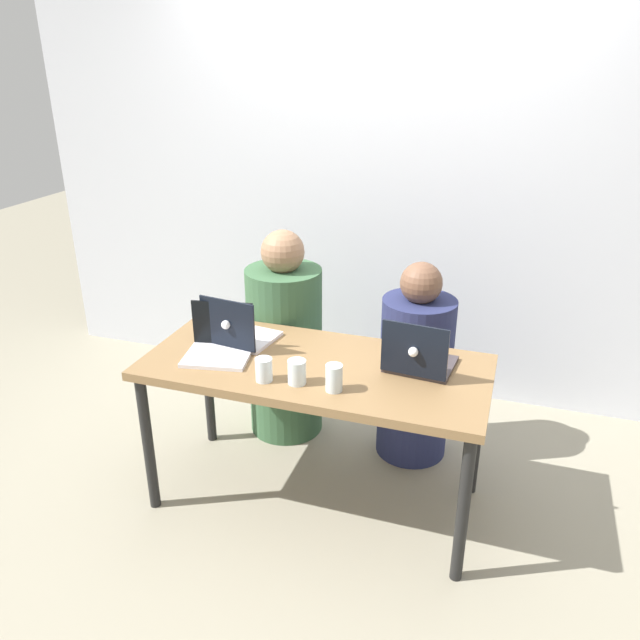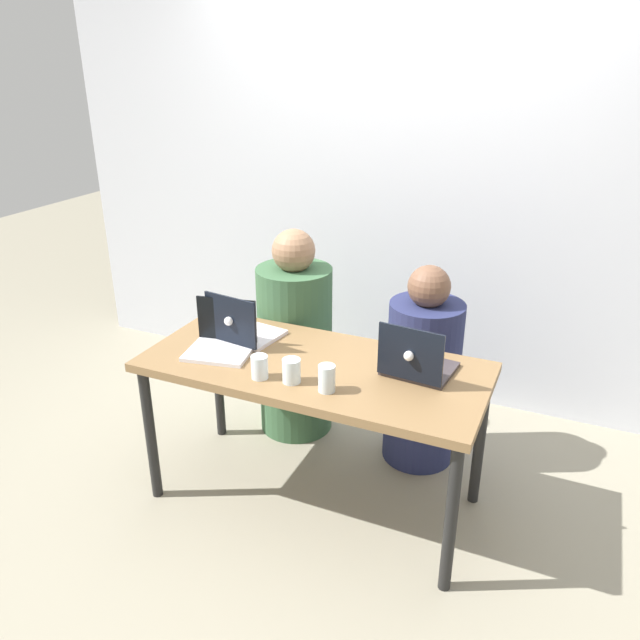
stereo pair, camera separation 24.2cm
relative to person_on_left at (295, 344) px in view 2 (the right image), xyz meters
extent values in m
plane|color=gray|center=(0.36, -0.54, -0.52)|extent=(12.00, 12.00, 0.00)
cube|color=silver|center=(0.36, 0.74, 0.76)|extent=(4.50, 0.10, 2.55)
cube|color=olive|center=(0.36, -0.54, 0.20)|extent=(1.52, 0.68, 0.04)
cylinder|color=black|center=(-0.35, -0.84, -0.17)|extent=(0.05, 0.05, 0.69)
cylinder|color=black|center=(1.07, -0.84, -0.17)|extent=(0.05, 0.05, 0.69)
cylinder|color=black|center=(-0.35, -0.25, -0.17)|extent=(0.05, 0.05, 0.69)
cylinder|color=black|center=(1.07, -0.25, -0.17)|extent=(0.05, 0.05, 0.69)
cylinder|color=#385F3D|center=(0.00, 0.00, -0.04)|extent=(0.44, 0.44, 0.95)
sphere|color=#997051|center=(0.00, 0.00, 0.53)|extent=(0.23, 0.23, 0.23)
cylinder|color=navy|center=(0.72, 0.00, -0.08)|extent=(0.40, 0.40, 0.87)
sphere|color=brown|center=(0.72, 0.00, 0.45)|extent=(0.21, 0.21, 0.21)
cube|color=#3B3336|center=(0.80, -0.42, 0.23)|extent=(0.30, 0.27, 0.02)
cube|color=black|center=(0.79, -0.55, 0.35)|extent=(0.28, 0.04, 0.23)
sphere|color=white|center=(0.79, -0.56, 0.35)|extent=(0.04, 0.04, 0.04)
cube|color=silver|center=(-0.07, -0.64, 0.23)|extent=(0.32, 0.27, 0.02)
cube|color=black|center=(-0.09, -0.52, 0.34)|extent=(0.28, 0.06, 0.21)
sphere|color=white|center=(-0.09, -0.51, 0.34)|extent=(0.04, 0.04, 0.04)
cube|color=silver|center=(-0.04, -0.41, 0.23)|extent=(0.31, 0.29, 0.02)
cube|color=black|center=(-0.06, -0.54, 0.35)|extent=(0.28, 0.05, 0.23)
sphere|color=white|center=(-0.06, -0.56, 0.35)|extent=(0.04, 0.04, 0.04)
cylinder|color=silver|center=(0.21, -0.76, 0.27)|extent=(0.07, 0.07, 0.10)
cylinder|color=silver|center=(0.21, -0.76, 0.24)|extent=(0.06, 0.06, 0.06)
cylinder|color=silver|center=(0.35, -0.73, 0.27)|extent=(0.08, 0.08, 0.10)
cylinder|color=silver|center=(0.35, -0.73, 0.24)|extent=(0.07, 0.07, 0.06)
cylinder|color=silver|center=(0.51, -0.74, 0.27)|extent=(0.07, 0.07, 0.11)
cylinder|color=silver|center=(0.51, -0.74, 0.25)|extent=(0.06, 0.06, 0.06)
camera|label=1|loc=(1.15, -2.85, 1.48)|focal=35.00mm
camera|label=2|loc=(1.37, -2.76, 1.48)|focal=35.00mm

